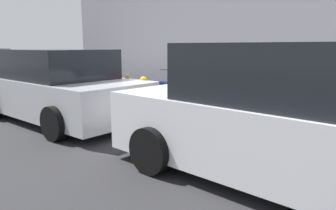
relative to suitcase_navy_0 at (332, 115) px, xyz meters
name	(u,v)px	position (x,y,z in m)	size (l,w,h in m)	color
ground_plane	(151,118)	(3.72, 0.68, -0.52)	(40.00, 40.00, 0.00)	#28282B
sidewalk_curb	(210,102)	(3.72, -1.82, -0.45)	(18.00, 5.00, 0.14)	gray
suitcase_navy_0	(332,115)	(0.00, 0.00, 0.00)	(0.36, 0.27, 0.99)	navy
suitcase_black_1	(303,111)	(0.50, -0.05, -0.01)	(0.40, 0.24, 0.79)	black
suitcase_silver_2	(273,109)	(1.07, -0.03, -0.04)	(0.48, 0.25, 0.89)	#9EA0A8
suitcase_olive_3	(246,105)	(1.65, -0.03, -0.04)	(0.45, 0.21, 0.90)	#59601E
suitcase_red_4	(223,99)	(2.23, -0.09, 0.01)	(0.47, 0.29, 1.05)	red
suitcase_maroon_5	(200,103)	(2.78, 0.03, -0.13)	(0.38, 0.28, 0.56)	maroon
suitcase_teal_6	(187,99)	(3.26, -0.11, -0.10)	(0.36, 0.28, 0.61)	#0F606B
suitcase_navy_7	(167,95)	(3.82, -0.01, -0.05)	(0.51, 0.20, 0.99)	navy
fire_hydrant	(144,90)	(4.69, -0.03, 0.01)	(0.39, 0.21, 0.74)	#D89E0C
bollard_post	(128,89)	(5.17, 0.12, 0.01)	(0.11, 0.11, 0.78)	brown
parked_car_white_0	(282,120)	(0.04, 2.16, 0.28)	(4.51, 2.01, 1.72)	silver
parked_car_silver_1	(60,88)	(5.17, 2.16, 0.24)	(4.43, 2.20, 1.61)	#B2B5BA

